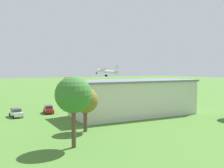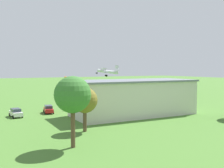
{
  "view_description": "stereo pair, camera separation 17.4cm",
  "coord_description": "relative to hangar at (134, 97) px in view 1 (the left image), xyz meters",
  "views": [
    {
      "loc": [
        36.78,
        79.3,
        9.91
      ],
      "look_at": [
        -0.37,
        13.33,
        5.4
      ],
      "focal_mm": 42.78,
      "sensor_mm": 36.0,
      "label": 1
    },
    {
      "loc": [
        36.63,
        79.38,
        9.91
      ],
      "look_at": [
        -0.37,
        13.33,
        5.4
      ],
      "focal_mm": 42.78,
      "sensor_mm": 36.0,
      "label": 2
    }
  ],
  "objects": [
    {
      "name": "tree_by_windsock",
      "position": [
        14.97,
        8.72,
        1.15
      ],
      "size": [
        4.02,
        4.02,
        6.94
      ],
      "color": "brown",
      "rests_on": "ground_plane"
    },
    {
      "name": "tree_near_perimeter_road",
      "position": [
        19.62,
        15.75,
        2.85
      ],
      "size": [
        4.61,
        4.61,
        8.95
      ],
      "color": "brown",
      "rests_on": "ground_plane"
    },
    {
      "name": "hangar",
      "position": [
        0.0,
        0.0,
        0.0
      ],
      "size": [
        26.53,
        12.1,
        7.43
      ],
      "color": "beige",
      "rests_on": "ground_plane"
    },
    {
      "name": "windsock",
      "position": [
        -0.11,
        -41.65,
        2.48
      ],
      "size": [
        1.48,
        1.09,
        7.1
      ],
      "color": "silver",
      "rests_on": "ground_plane"
    },
    {
      "name": "ground_plane",
      "position": [
        -5.21,
        -32.6,
        -3.73
      ],
      "size": [
        400.0,
        400.0,
        0.0
      ],
      "primitive_type": "plane",
      "color": "#47752D"
    },
    {
      "name": "biplane",
      "position": [
        -9.02,
        -28.75,
        5.18
      ],
      "size": [
        7.71,
        7.24,
        3.66
      ],
      "color": "silver"
    },
    {
      "name": "person_beside_truck",
      "position": [
        10.64,
        -12.03,
        -2.88
      ],
      "size": [
        0.48,
        0.48,
        1.7
      ],
      "color": "#B23333",
      "rests_on": "ground_plane"
    },
    {
      "name": "car_white",
      "position": [
        22.25,
        -9.59,
        -2.84
      ],
      "size": [
        2.29,
        4.52,
        1.74
      ],
      "color": "white",
      "rests_on": "ground_plane"
    },
    {
      "name": "person_watching_takeoff",
      "position": [
        -10.75,
        -13.57,
        -2.91
      ],
      "size": [
        0.49,
        0.49,
        1.65
      ],
      "color": "#72338C",
      "rests_on": "ground_plane"
    },
    {
      "name": "person_at_fence_line",
      "position": [
        -13.85,
        -8.48,
        -2.93
      ],
      "size": [
        0.4,
        0.4,
        1.6
      ],
      "color": "beige",
      "rests_on": "ground_plane"
    },
    {
      "name": "car_red",
      "position": [
        15.15,
        -10.98,
        -2.85
      ],
      "size": [
        2.53,
        4.64,
        1.72
      ],
      "color": "red",
      "rests_on": "ground_plane"
    }
  ]
}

